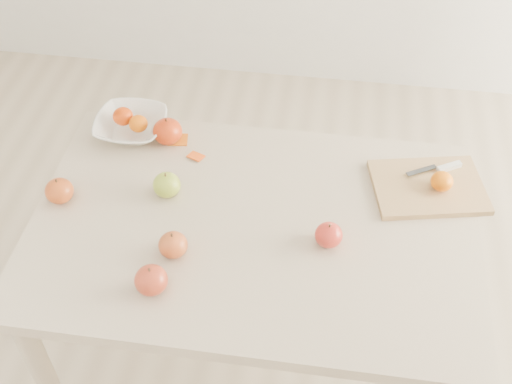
# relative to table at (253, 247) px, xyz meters

# --- Properties ---
(ground) EXTENTS (3.50, 3.50, 0.00)m
(ground) POSITION_rel_table_xyz_m (0.00, 0.00, -0.65)
(ground) COLOR #C6B293
(ground) RESTS_ON ground
(table) EXTENTS (1.20, 0.80, 0.75)m
(table) POSITION_rel_table_xyz_m (0.00, 0.00, 0.00)
(table) COLOR beige
(table) RESTS_ON ground
(cutting_board) EXTENTS (0.35, 0.28, 0.02)m
(cutting_board) POSITION_rel_table_xyz_m (0.47, 0.20, 0.11)
(cutting_board) COLOR tan
(cutting_board) RESTS_ON table
(board_tangerine) EXTENTS (0.06, 0.06, 0.05)m
(board_tangerine) POSITION_rel_table_xyz_m (0.50, 0.19, 0.14)
(board_tangerine) COLOR orange
(board_tangerine) RESTS_ON cutting_board
(fruit_bowl) EXTENTS (0.22, 0.22, 0.05)m
(fruit_bowl) POSITION_rel_table_xyz_m (-0.43, 0.32, 0.13)
(fruit_bowl) COLOR white
(fruit_bowl) RESTS_ON table
(bowl_tangerine_near) EXTENTS (0.06, 0.06, 0.05)m
(bowl_tangerine_near) POSITION_rel_table_xyz_m (-0.45, 0.33, 0.15)
(bowl_tangerine_near) COLOR #CA4407
(bowl_tangerine_near) RESTS_ON fruit_bowl
(bowl_tangerine_far) EXTENTS (0.06, 0.06, 0.05)m
(bowl_tangerine_far) POSITION_rel_table_xyz_m (-0.40, 0.30, 0.15)
(bowl_tangerine_far) COLOR #D65A07
(bowl_tangerine_far) RESTS_ON fruit_bowl
(orange_peel_a) EXTENTS (0.07, 0.05, 0.01)m
(orange_peel_a) POSITION_rel_table_xyz_m (-0.28, 0.30, 0.10)
(orange_peel_a) COLOR #C6640E
(orange_peel_a) RESTS_ON table
(orange_peel_b) EXTENTS (0.05, 0.05, 0.01)m
(orange_peel_b) POSITION_rel_table_xyz_m (-0.21, 0.24, 0.10)
(orange_peel_b) COLOR #EB5210
(orange_peel_b) RESTS_ON table
(paring_knife) EXTENTS (0.16, 0.08, 0.01)m
(paring_knife) POSITION_rel_table_xyz_m (0.52, 0.27, 0.12)
(paring_knife) COLOR white
(paring_knife) RESTS_ON cutting_board
(apple_green) EXTENTS (0.08, 0.08, 0.07)m
(apple_green) POSITION_rel_table_xyz_m (-0.25, 0.08, 0.13)
(apple_green) COLOR olive
(apple_green) RESTS_ON table
(apple_red_e) EXTENTS (0.07, 0.07, 0.07)m
(apple_red_e) POSITION_rel_table_xyz_m (0.20, -0.04, 0.13)
(apple_red_e) COLOR #A10410
(apple_red_e) RESTS_ON table
(apple_red_a) EXTENTS (0.09, 0.09, 0.08)m
(apple_red_a) POSITION_rel_table_xyz_m (-0.30, 0.29, 0.14)
(apple_red_a) COLOR #8F0806
(apple_red_a) RESTS_ON table
(apple_red_b) EXTENTS (0.08, 0.08, 0.07)m
(apple_red_b) POSITION_rel_table_xyz_m (-0.19, -0.13, 0.13)
(apple_red_b) COLOR maroon
(apple_red_b) RESTS_ON table
(apple_red_c) EXTENTS (0.08, 0.08, 0.07)m
(apple_red_c) POSITION_rel_table_xyz_m (-0.21, -0.25, 0.14)
(apple_red_c) COLOR maroon
(apple_red_c) RESTS_ON table
(apple_red_d) EXTENTS (0.08, 0.08, 0.07)m
(apple_red_d) POSITION_rel_table_xyz_m (-0.54, 0.01, 0.13)
(apple_red_d) COLOR maroon
(apple_red_d) RESTS_ON table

